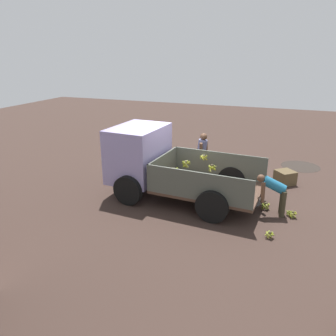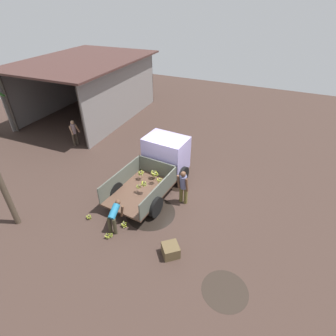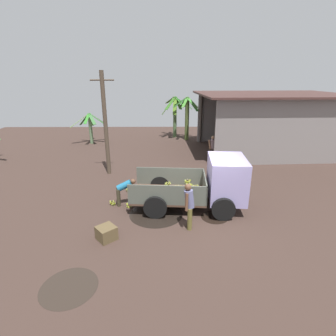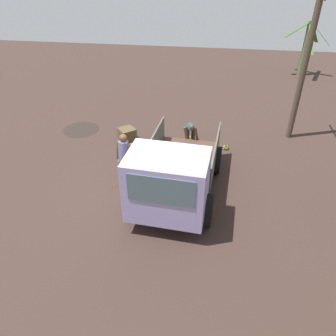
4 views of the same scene
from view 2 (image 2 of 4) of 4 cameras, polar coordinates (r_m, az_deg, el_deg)
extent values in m
plane|color=#3A2A24|center=(12.29, -0.69, -4.09)|extent=(36.00, 36.00, 0.00)
cylinder|color=black|center=(10.98, -3.81, -9.68)|extent=(2.04, 2.04, 0.01)
cylinder|color=black|center=(12.40, 2.03, -3.70)|extent=(1.01, 1.01, 0.01)
cylinder|color=#2D241D|center=(8.97, 12.27, -24.66)|extent=(1.43, 1.43, 0.01)
cube|color=#4F372A|center=(11.28, -6.04, -5.27)|extent=(3.04, 2.18, 0.08)
cube|color=#51564C|center=(11.51, -10.15, -2.12)|extent=(2.90, 0.25, 0.77)
cube|color=#51564C|center=(10.60, -1.84, -5.12)|extent=(2.90, 0.25, 0.77)
cube|color=#51564C|center=(11.98, -2.35, 0.05)|extent=(0.19, 1.98, 0.77)
cube|color=#9A90C8|center=(12.40, -0.42, 3.23)|extent=(1.50, 2.03, 1.62)
cube|color=#4C606B|center=(12.78, 1.10, 5.87)|extent=(0.14, 1.55, 0.71)
cylinder|color=black|center=(13.14, -4.74, 0.89)|extent=(0.88, 0.28, 0.86)
cylinder|color=black|center=(12.30, 3.29, -1.62)|extent=(0.88, 0.28, 0.86)
cylinder|color=black|center=(11.56, -11.46, -5.00)|extent=(0.88, 0.28, 0.86)
cylinder|color=black|center=(10.59, -2.73, -8.46)|extent=(0.88, 0.28, 0.86)
sphere|color=#423C2B|center=(10.79, -5.23, -3.19)|extent=(0.08, 0.08, 0.08)
cylinder|color=olive|center=(10.80, -5.48, -3.66)|extent=(0.10, 0.19, 0.17)
cylinder|color=olive|center=(10.76, -5.16, -3.69)|extent=(0.16, 0.18, 0.14)
cylinder|color=olive|center=(10.83, -4.96, -3.62)|extent=(0.16, 0.05, 0.19)
cylinder|color=olive|center=(10.87, -4.98, -3.45)|extent=(0.11, 0.16, 0.19)
cylinder|color=#A2A943|center=(10.89, -5.26, -3.34)|extent=(0.14, 0.16, 0.18)
cylinder|color=#949B20|center=(10.84, -5.65, -3.34)|extent=(0.21, 0.09, 0.12)
sphere|color=brown|center=(10.80, -1.88, -2.39)|extent=(0.07, 0.07, 0.07)
cylinder|color=#A3A529|center=(10.81, -1.56, -2.74)|extent=(0.17, 0.04, 0.14)
cylinder|color=olive|center=(10.87, -1.63, -2.38)|extent=(0.07, 0.19, 0.11)
cylinder|color=olive|center=(10.88, -2.09, -2.44)|extent=(0.17, 0.12, 0.13)
cylinder|color=#A7A824|center=(10.82, -2.20, -2.73)|extent=(0.14, 0.15, 0.14)
cylinder|color=olive|center=(10.76, -1.97, -2.80)|extent=(0.08, 0.19, 0.10)
sphere|color=#49422F|center=(11.74, -3.10, -0.82)|extent=(0.09, 0.09, 0.09)
cylinder|color=olive|center=(11.79, -3.55, -1.00)|extent=(0.25, 0.12, 0.15)
cylinder|color=olive|center=(11.77, -3.40, -1.29)|extent=(0.16, 0.20, 0.21)
cylinder|color=#A6AE4A|center=(11.71, -3.16, -1.35)|extent=(0.12, 0.24, 0.17)
cylinder|color=olive|center=(11.73, -2.87, -1.34)|extent=(0.21, 0.15, 0.20)
cylinder|color=olive|center=(11.76, -2.64, -1.14)|extent=(0.24, 0.10, 0.16)
cylinder|color=#9DB126|center=(11.83, -2.81, -1.12)|extent=(0.14, 0.18, 0.22)
cylinder|color=olive|center=(11.85, -2.99, -1.04)|extent=(0.09, 0.19, 0.22)
cylinder|color=olive|center=(11.84, -3.28, -1.07)|extent=(0.19, 0.12, 0.22)
sphere|color=brown|center=(11.33, -2.75, -1.13)|extent=(0.08, 0.08, 0.08)
cylinder|color=#91A322|center=(11.41, -2.60, -1.32)|extent=(0.05, 0.16, 0.18)
cylinder|color=olive|center=(11.42, -2.82, -1.19)|extent=(0.15, 0.17, 0.15)
cylinder|color=olive|center=(11.40, -2.95, -1.38)|extent=(0.16, 0.07, 0.18)
cylinder|color=#A3AD4B|center=(11.38, -3.01, -1.47)|extent=(0.16, 0.11, 0.18)
cylinder|color=olive|center=(11.30, -2.95, -1.53)|extent=(0.06, 0.20, 0.12)
cylinder|color=olive|center=(11.29, -2.65, -1.54)|extent=(0.16, 0.18, 0.11)
cylinder|color=olive|center=(11.32, -2.41, -1.46)|extent=(0.20, 0.06, 0.13)
cylinder|color=olive|center=(11.37, -2.34, -1.25)|extent=(0.18, 0.16, 0.11)
sphere|color=brown|center=(10.99, -6.45, -3.84)|extent=(0.07, 0.07, 0.07)
cylinder|color=olive|center=(11.05, -6.14, -4.01)|extent=(0.13, 0.15, 0.14)
cylinder|color=olive|center=(11.08, -6.47, -3.85)|extent=(0.13, 0.16, 0.12)
cylinder|color=olive|center=(11.04, -6.75, -4.08)|extent=(0.16, 0.10, 0.14)
cylinder|color=olive|center=(10.98, -6.61, -4.25)|extent=(0.04, 0.17, 0.12)
cylinder|color=olive|center=(10.99, -6.21, -4.21)|extent=(0.17, 0.09, 0.13)
sphere|color=#48412F|center=(11.70, -5.97, -0.81)|extent=(0.09, 0.09, 0.09)
cylinder|color=#A2A749|center=(11.77, -5.64, -0.81)|extent=(0.12, 0.22, 0.12)
cylinder|color=olive|center=(11.80, -6.09, -0.80)|extent=(0.20, 0.18, 0.13)
cylinder|color=olive|center=(11.74, -6.30, -1.15)|extent=(0.19, 0.16, 0.18)
cylinder|color=olive|center=(11.69, -5.97, -1.32)|extent=(0.13, 0.20, 0.18)
cylinder|color=olive|center=(11.71, -5.59, -1.13)|extent=(0.21, 0.09, 0.16)
cube|color=gray|center=(23.47, -10.55, 19.34)|extent=(0.36, 6.07, 3.79)
cube|color=gray|center=(22.06, -23.55, 16.30)|extent=(8.72, 0.48, 3.79)
cube|color=gray|center=(18.43, -9.52, 15.49)|extent=(8.72, 0.48, 3.79)
cube|color=#422825|center=(19.64, -18.16, 21.44)|extent=(9.81, 7.28, 0.12)
cylinder|color=#3F3833|center=(19.34, -31.41, 11.96)|extent=(0.16, 0.16, 3.79)
cylinder|color=#3F3833|center=(15.39, -18.13, 10.57)|extent=(0.16, 0.16, 3.79)
cylinder|color=brown|center=(11.18, 3.88, -6.04)|extent=(0.18, 0.18, 0.80)
cylinder|color=brown|center=(11.27, 2.89, -5.63)|extent=(0.18, 0.18, 0.80)
cylinder|color=slate|center=(10.76, 3.40, -3.03)|extent=(0.41, 0.35, 0.66)
sphere|color=brown|center=(10.48, 3.33, -1.33)|extent=(0.23, 0.23, 0.23)
cylinder|color=brown|center=(10.65, 4.12, -3.71)|extent=(0.13, 0.19, 0.60)
cylinder|color=brown|center=(10.82, 2.31, -2.99)|extent=(0.13, 0.19, 0.60)
cylinder|color=#383322|center=(10.20, -12.56, -12.04)|extent=(0.16, 0.16, 0.73)
cylinder|color=#383322|center=(10.12, -11.52, -12.34)|extent=(0.16, 0.16, 0.73)
cylinder|color=#1F6B94|center=(9.98, -11.68, -9.27)|extent=(0.66, 0.35, 0.48)
sphere|color=brown|center=(10.10, -10.87, -7.32)|extent=(0.21, 0.21, 0.21)
cylinder|color=brown|center=(10.34, -11.78, -8.72)|extent=(0.12, 0.22, 0.55)
cylinder|color=brown|center=(10.19, -9.97, -9.23)|extent=(0.12, 0.20, 0.55)
cylinder|color=#3E3328|center=(16.53, -19.23, 6.13)|extent=(0.18, 0.18, 0.76)
cylinder|color=#3E3328|center=(16.44, -19.84, 5.84)|extent=(0.18, 0.18, 0.76)
cylinder|color=gray|center=(16.18, -19.93, 8.07)|extent=(0.36, 0.40, 0.62)
sphere|color=tan|center=(15.98, -20.12, 9.33)|extent=(0.22, 0.22, 0.22)
cylinder|color=tan|center=(16.18, -19.14, 8.17)|extent=(0.29, 0.16, 0.57)
cylinder|color=tan|center=(16.04, -20.32, 7.66)|extent=(0.21, 0.14, 0.57)
sphere|color=brown|center=(10.43, -9.61, -11.77)|extent=(0.08, 0.08, 0.08)
cylinder|color=olive|center=(10.52, -9.86, -11.83)|extent=(0.20, 0.09, 0.16)
cylinder|color=#ABB04A|center=(10.47, -9.82, -12.25)|extent=(0.10, 0.18, 0.19)
cylinder|color=#A2AC2E|center=(10.45, -9.47, -12.30)|extent=(0.17, 0.15, 0.19)
cylinder|color=olive|center=(10.49, -9.21, -12.04)|extent=(0.17, 0.14, 0.19)
cylinder|color=olive|center=(10.53, -9.40, -11.81)|extent=(0.07, 0.19, 0.18)
sphere|color=brown|center=(11.09, -16.90, -9.98)|extent=(0.07, 0.07, 0.07)
cylinder|color=#969838|center=(11.16, -17.08, -9.96)|extent=(0.17, 0.07, 0.09)
cylinder|color=olive|center=(11.10, -17.20, -10.24)|extent=(0.11, 0.16, 0.09)
cylinder|color=olive|center=(11.10, -16.88, -10.39)|extent=(0.10, 0.13, 0.15)
cylinder|color=#9AAA45|center=(11.10, -16.64, -10.30)|extent=(0.15, 0.04, 0.14)
cylinder|color=olive|center=(11.12, -16.55, -10.04)|extent=(0.12, 0.15, 0.11)
cylinder|color=#AFB23C|center=(11.16, -16.80, -9.99)|extent=(0.10, 0.15, 0.13)
sphere|color=brown|center=(10.20, -12.41, -13.93)|extent=(0.06, 0.06, 0.06)
cylinder|color=olive|center=(10.21, -12.48, -14.31)|extent=(0.07, 0.13, 0.11)
cylinder|color=olive|center=(10.22, -12.22, -14.26)|extent=(0.12, 0.06, 0.13)
cylinder|color=#96A124|center=(10.25, -12.12, -14.03)|extent=(0.10, 0.12, 0.11)
cylinder|color=olive|center=(10.27, -12.32, -13.84)|extent=(0.08, 0.14, 0.09)
cylinder|color=olive|center=(10.27, -12.53, -14.06)|extent=(0.12, 0.05, 0.13)
cylinder|color=olive|center=(10.25, -12.58, -14.19)|extent=(0.11, 0.10, 0.13)
sphere|color=#443D2C|center=(10.18, -13.07, -13.99)|extent=(0.06, 0.06, 0.06)
cylinder|color=#999927|center=(10.19, -13.01, -14.45)|extent=(0.12, 0.14, 0.14)
cylinder|color=#9DAD30|center=(10.20, -12.73, -14.30)|extent=(0.16, 0.05, 0.13)
cylinder|color=olive|center=(10.23, -12.69, -14.13)|extent=(0.14, 0.14, 0.13)
cylinder|color=olive|center=(10.26, -12.87, -13.93)|extent=(0.06, 0.17, 0.12)
cylinder|color=olive|center=(10.27, -13.04, -14.03)|extent=(0.12, 0.13, 0.15)
cylinder|color=#99A340|center=(10.25, -13.34, -14.08)|extent=(0.16, 0.05, 0.13)
cylinder|color=olive|center=(10.24, -13.29, -14.29)|extent=(0.12, 0.11, 0.16)
cylinder|color=#A3A841|center=(10.18, -13.23, -14.41)|extent=(0.06, 0.17, 0.10)
cube|color=brown|center=(9.39, 0.57, -17.47)|extent=(0.77, 0.77, 0.45)
camera|label=1|loc=(14.70, -42.38, 11.80)|focal=35.00mm
camera|label=3|loc=(9.11, 55.18, 2.55)|focal=28.00mm
camera|label=4|loc=(16.99, 6.53, 28.37)|focal=35.00mm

